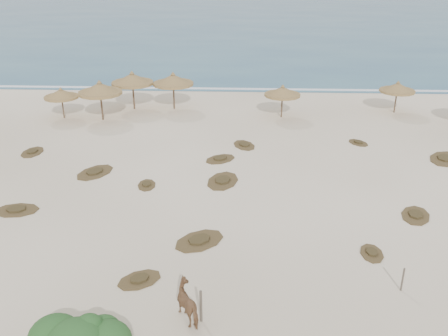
{
  "coord_description": "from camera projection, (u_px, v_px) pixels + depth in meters",
  "views": [
    {
      "loc": [
        1.95,
        -19.7,
        12.29
      ],
      "look_at": [
        0.93,
        5.0,
        1.25
      ],
      "focal_mm": 40.0,
      "sensor_mm": 36.0,
      "label": 1
    }
  ],
  "objects": [
    {
      "name": "scrub_9",
      "position": [
        199.0,
        240.0,
        22.63
      ],
      "size": [
        2.91,
        2.82,
        0.16
      ],
      "rotation": [
        0.0,
        0.0,
        0.71
      ],
      "color": "brown",
      "rests_on": "ground"
    },
    {
      "name": "scrub_1",
      "position": [
        95.0,
        172.0,
        29.45
      ],
      "size": [
        2.67,
        3.0,
        0.16
      ],
      "rotation": [
        0.0,
        0.0,
        1.05
      ],
      "color": "brown",
      "rests_on": "ground"
    },
    {
      "name": "scrub_12",
      "position": [
        372.0,
        253.0,
        21.7
      ],
      "size": [
        1.04,
        1.56,
        0.16
      ],
      "rotation": [
        0.0,
        0.0,
        1.53
      ],
      "color": "brown",
      "rests_on": "ground"
    },
    {
      "name": "palapa_5",
      "position": [
        398.0,
        88.0,
        39.37
      ],
      "size": [
        2.84,
        2.84,
        2.6
      ],
      "rotation": [
        0.0,
        0.0,
        -0.02
      ],
      "color": "#503729",
      "rests_on": "ground"
    },
    {
      "name": "scrub_11",
      "position": [
        139.0,
        279.0,
        19.98
      ],
      "size": [
        2.18,
        2.01,
        0.16
      ],
      "rotation": [
        0.0,
        0.0,
        0.6
      ],
      "color": "brown",
      "rests_on": "ground"
    },
    {
      "name": "scrub_7",
      "position": [
        244.0,
        145.0,
        33.47
      ],
      "size": [
        1.99,
        2.35,
        0.16
      ],
      "rotation": [
        0.0,
        0.0,
        1.98
      ],
      "color": "brown",
      "rests_on": "ground"
    },
    {
      "name": "palapa_0",
      "position": [
        61.0,
        94.0,
        38.13
      ],
      "size": [
        3.4,
        3.4,
        2.46
      ],
      "rotation": [
        0.0,
        0.0,
        -0.37
      ],
      "color": "#503729",
      "rests_on": "ground"
    },
    {
      "name": "foam_line",
      "position": [
        223.0,
        89.0,
        46.77
      ],
      "size": [
        70.0,
        0.6,
        0.01
      ],
      "primitive_type": "cube",
      "color": "white",
      "rests_on": "ground"
    },
    {
      "name": "scrub_6",
      "position": [
        32.0,
        152.0,
        32.34
      ],
      "size": [
        1.41,
        2.05,
        0.16
      ],
      "rotation": [
        0.0,
        0.0,
        1.5
      ],
      "color": "brown",
      "rests_on": "ground"
    },
    {
      "name": "ground",
      "position": [
        199.0,
        236.0,
        23.05
      ],
      "size": [
        160.0,
        160.0,
        0.0
      ],
      "primitive_type": "plane",
      "color": "#FDEBD0",
      "rests_on": "ground"
    },
    {
      "name": "palapa_3",
      "position": [
        173.0,
        80.0,
        40.11
      ],
      "size": [
        4.36,
        4.36,
        3.08
      ],
      "rotation": [
        0.0,
        0.0,
        -0.43
      ],
      "color": "#503729",
      "rests_on": "ground"
    },
    {
      "name": "palapa_2",
      "position": [
        132.0,
        79.0,
        40.06
      ],
      "size": [
        4.25,
        4.25,
        3.17
      ],
      "rotation": [
        0.0,
        0.0,
        -0.31
      ],
      "color": "#503729",
      "rests_on": "ground"
    },
    {
      "name": "scrub_4",
      "position": [
        416.0,
        215.0,
        24.75
      ],
      "size": [
        2.01,
        2.43,
        0.16
      ],
      "rotation": [
        0.0,
        0.0,
        1.2
      ],
      "color": "brown",
      "rests_on": "ground"
    },
    {
      "name": "fence_post_far",
      "position": [
        403.0,
        279.0,
        19.23
      ],
      "size": [
        0.1,
        0.1,
        1.03
      ],
      "primitive_type": "cylinder",
      "rotation": [
        0.0,
        0.0,
        -0.35
      ],
      "color": "brown",
      "rests_on": "ground"
    },
    {
      "name": "horse",
      "position": [
        190.0,
        303.0,
        17.73
      ],
      "size": [
        1.52,
        1.72,
        1.35
      ],
      "primitive_type": "imported",
      "rotation": [
        0.0,
        0.0,
        3.76
      ],
      "color": "olive",
      "rests_on": "ground"
    },
    {
      "name": "scrub_5",
      "position": [
        445.0,
        159.0,
        31.32
      ],
      "size": [
        2.95,
        3.28,
        0.16
      ],
      "rotation": [
        0.0,
        0.0,
        1.03
      ],
      "color": "brown",
      "rests_on": "ground"
    },
    {
      "name": "fence_post_near",
      "position": [
        201.0,
        306.0,
        17.59
      ],
      "size": [
        0.1,
        0.1,
        1.32
      ],
      "primitive_type": "cylinder",
      "rotation": [
        0.0,
        0.0,
        0.03
      ],
      "color": "brown",
      "rests_on": "ground"
    },
    {
      "name": "palapa_4",
      "position": [
        282.0,
        92.0,
        38.28
      ],
      "size": [
        3.41,
        3.41,
        2.61
      ],
      "rotation": [
        0.0,
        0.0,
        0.26
      ],
      "color": "#503729",
      "rests_on": "ground"
    },
    {
      "name": "scrub_13",
      "position": [
        220.0,
        159.0,
        31.3
      ],
      "size": [
        2.43,
        2.32,
        0.16
      ],
      "rotation": [
        0.0,
        0.0,
        0.67
      ],
      "color": "brown",
      "rests_on": "ground"
    },
    {
      "name": "scrub_0",
      "position": [
        16.0,
        210.0,
        25.25
      ],
      "size": [
        2.4,
        1.7,
        0.16
      ],
      "rotation": [
        0.0,
        0.0,
        0.11
      ],
      "color": "brown",
      "rests_on": "ground"
    },
    {
      "name": "palapa_1",
      "position": [
        100.0,
        89.0,
        37.53
      ],
      "size": [
        4.15,
        4.15,
        3.12
      ],
      "rotation": [
        0.0,
        0.0,
        0.29
      ],
      "color": "#503729",
      "rests_on": "ground"
    },
    {
      "name": "scrub_3",
      "position": [
        223.0,
        181.0,
        28.39
      ],
      "size": [
        2.28,
        2.92,
        0.16
      ],
      "rotation": [
        0.0,
        0.0,
        1.31
      ],
      "color": "brown",
      "rests_on": "ground"
    },
    {
      "name": "scrub_2",
      "position": [
        147.0,
        185.0,
        27.9
      ],
      "size": [
        1.16,
        1.64,
        0.16
      ],
      "rotation": [
        0.0,
        0.0,
        1.68
      ],
      "color": "brown",
      "rests_on": "ground"
    },
    {
      "name": "scrub_10",
      "position": [
        358.0,
        143.0,
        33.88
      ],
      "size": [
        1.68,
        1.83,
        0.16
      ],
      "rotation": [
        0.0,
        0.0,
        2.15
      ],
      "color": "brown",
      "rests_on": "ground"
    },
    {
      "name": "ocean",
      "position": [
        235.0,
        19.0,
        91.47
      ],
      "size": [
        200.0,
        100.0,
        0.01
      ],
      "primitive_type": "cube",
      "color": "#28567A",
      "rests_on": "ground"
    }
  ]
}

